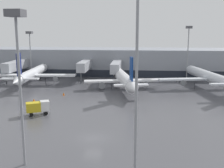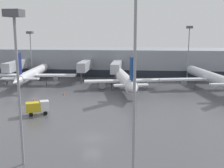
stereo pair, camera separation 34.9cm
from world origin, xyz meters
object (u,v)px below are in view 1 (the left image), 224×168
apron_light_mast_3 (189,37)px  apron_light_mast_4 (17,44)px  traffic_cone_0 (34,100)px  parked_jet_1 (123,79)px  parked_jet_3 (210,77)px  apron_light_mast_2 (30,41)px  service_truck_0 (38,107)px  traffic_cone_1 (64,94)px  apron_light_mast_0 (137,23)px  parked_jet_4 (32,74)px

apron_light_mast_3 → apron_light_mast_4: bearing=-115.6°
apron_light_mast_4 → traffic_cone_0: bearing=108.4°
parked_jet_1 → apron_light_mast_4: size_ratio=1.87×
parked_jet_3 → apron_light_mast_2: bearing=67.2°
parked_jet_1 → parked_jet_3: parked_jet_1 is taller
parked_jet_3 → service_truck_0: 46.48m
traffic_cone_1 → apron_light_mast_4: bearing=-82.7°
traffic_cone_1 → apron_light_mast_0: apron_light_mast_0 is taller
traffic_cone_0 → apron_light_mast_3: size_ratio=0.03×
parked_jet_3 → apron_light_mast_3: 17.80m
parked_jet_1 → traffic_cone_1: size_ratio=44.32×
parked_jet_3 → apron_light_mast_0: apron_light_mast_0 is taller
service_truck_0 → apron_light_mast_3: 54.71m
parked_jet_4 → traffic_cone_0: bearing=-162.6°
parked_jet_1 → traffic_cone_1: 16.88m
traffic_cone_1 → apron_light_mast_2: apron_light_mast_2 is taller
traffic_cone_1 → apron_light_mast_3: bearing=37.0°
service_truck_0 → parked_jet_4: bearing=88.1°
apron_light_mast_3 → traffic_cone_1: bearing=-143.0°
parked_jet_3 → traffic_cone_0: (-42.34, -17.10, -2.92)m
parked_jet_1 → apron_light_mast_4: 46.65m
parked_jet_3 → apron_light_mast_0: size_ratio=1.58×
traffic_cone_0 → apron_light_mast_3: 51.40m
parked_jet_3 → traffic_cone_1: 38.87m
parked_jet_1 → parked_jet_3: (23.11, 2.02, 0.42)m
parked_jet_4 → apron_light_mast_4: bearing=-164.4°
parked_jet_4 → traffic_cone_0: parked_jet_4 is taller
apron_light_mast_2 → apron_light_mast_4: (20.96, -57.66, 1.83)m
parked_jet_3 → service_truck_0: size_ratio=7.41×
service_truck_0 → apron_light_mast_4: 23.66m
service_truck_0 → apron_light_mast_3: (34.19, 41.02, 11.87)m
apron_light_mast_3 → apron_light_mast_4: (-28.95, -60.39, 0.68)m
service_truck_0 → parked_jet_1: bearing=35.0°
parked_jet_3 → apron_light_mast_3: apron_light_mast_3 is taller
parked_jet_3 → parked_jet_4: parked_jet_4 is taller
parked_jet_3 → traffic_cone_1: parked_jet_3 is taller
traffic_cone_1 → apron_light_mast_0: size_ratio=0.04×
traffic_cone_0 → apron_light_mast_0: bearing=-53.3°
parked_jet_1 → traffic_cone_0: bearing=116.0°
apron_light_mast_4 → service_truck_0: bearing=105.2°
apron_light_mast_4 → parked_jet_1: bearing=77.9°
parked_jet_1 → parked_jet_3: 23.21m
traffic_cone_0 → apron_light_mast_2: 32.88m
traffic_cone_0 → apron_light_mast_3: apron_light_mast_3 is taller
apron_light_mast_2 → apron_light_mast_3: bearing=3.1°
service_truck_0 → apron_light_mast_4: apron_light_mast_4 is taller
parked_jet_1 → apron_light_mast_2: 34.61m
parked_jet_1 → apron_light_mast_3: (19.44, 16.14, 10.62)m
parked_jet_3 → parked_jet_4: (-49.53, 1.25, 0.04)m
apron_light_mast_0 → apron_light_mast_4: (-12.96, 1.25, -2.23)m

